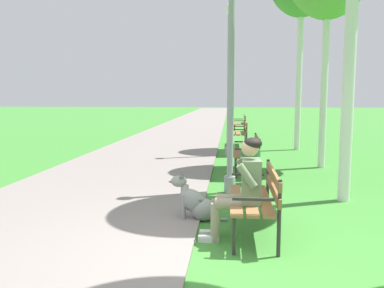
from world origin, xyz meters
The scene contains 11 objects.
ground_plane centered at (0.00, 0.00, 0.00)m, with size 120.00×120.00×0.00m, color #3D8433.
paved_path centered at (-2.24, 24.00, 0.02)m, with size 3.82×60.00×0.04m, color gray.
park_bench_near centered at (0.43, 0.89, 0.51)m, with size 0.55×1.50×0.85m.
park_bench_mid centered at (0.50, 5.04, 0.51)m, with size 0.55×1.50×0.85m.
park_bench_far centered at (0.43, 10.07, 0.51)m, with size 0.55×1.50×0.85m.
park_bench_furthest centered at (0.55, 14.91, 0.51)m, with size 0.55×1.50×0.85m.
person_seated_on_near_bench centered at (0.22, 0.68, 0.68)m, with size 0.74×0.49×1.25m.
dog_grey centered at (-0.39, 1.38, 0.26)m, with size 0.83×0.30×0.71m.
lamp_post_near centered at (0.07, 3.08, 2.07)m, with size 0.24×0.24×4.00m.
lamp_post_mid centered at (0.02, 7.47, 2.21)m, with size 0.24×0.24×4.28m.
litter_bin centered at (0.48, 3.83, 0.35)m, with size 0.36×0.36×0.70m, color #2D6638.
Camera 1 is at (0.08, -4.07, 1.73)m, focal length 37.77 mm.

